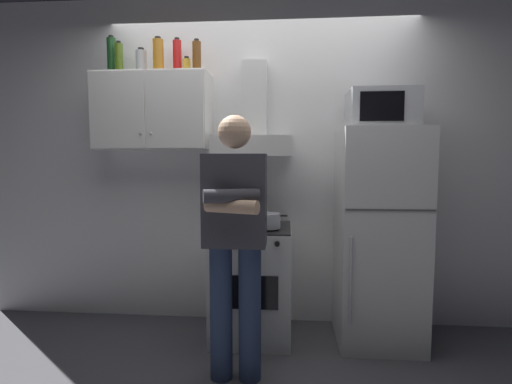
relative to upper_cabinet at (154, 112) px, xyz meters
The scene contains 16 objects.
ground_plane 1.98m from the upper_cabinet, 23.77° to the right, with size 7.00×7.00×0.00m, color #4C4C51.
back_wall_tiled 0.97m from the upper_cabinet, 14.86° to the left, with size 4.80×0.10×2.70m, color white.
upper_cabinet is the anchor object (origin of this frame).
stove_oven 1.55m from the upper_cabinet, ahead, with size 0.60×0.62×0.87m.
range_hood 0.81m from the upper_cabinet, ahead, with size 0.60×0.44×0.75m.
refrigerator 2.00m from the upper_cabinet, ahead, with size 0.60×0.62×1.60m.
microwave 1.75m from the upper_cabinet, ahead, with size 0.48×0.37×0.28m.
person_standing 1.35m from the upper_cabinet, 44.26° to the right, with size 0.38×0.33×1.64m.
cooking_pot 1.26m from the upper_cabinet, 14.73° to the right, with size 0.28×0.18×0.11m.
bottle_spice_jar 0.45m from the upper_cabinet, ahead, with size 0.06×0.06×0.13m.
bottle_canister_steel 0.40m from the upper_cabinet, behind, with size 0.08×0.08×0.20m.
bottle_liquor_amber 0.43m from the upper_cabinet, 29.79° to the right, with size 0.08×0.08×0.27m.
bottle_olive_oil 0.49m from the upper_cabinet, behind, with size 0.06×0.06×0.25m.
bottle_soda_red 0.48m from the upper_cabinet, 13.07° to the left, with size 0.07×0.07×0.28m.
bottle_beer_brown 0.55m from the upper_cabinet, ahead, with size 0.07×0.07×0.25m.
bottle_wine_green 0.57m from the upper_cabinet, behind, with size 0.07×0.07×0.31m.
Camera 1 is at (0.21, -2.63, 1.38)m, focal length 26.78 mm.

